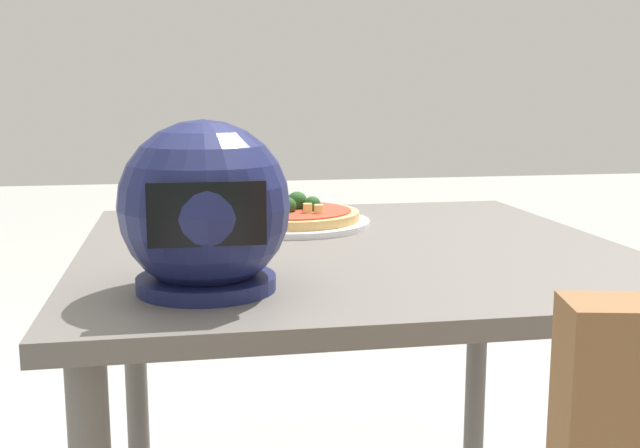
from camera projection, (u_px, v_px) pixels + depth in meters
dining_table at (351, 291)px, 1.39m from camera, size 0.95×0.95×0.70m
pizza_plate at (292, 223)px, 1.56m from camera, size 0.31×0.31×0.01m
pizza at (293, 213)px, 1.56m from camera, size 0.27×0.27×0.06m
motorcycle_helmet at (205, 210)px, 1.04m from camera, size 0.23×0.23×0.23m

